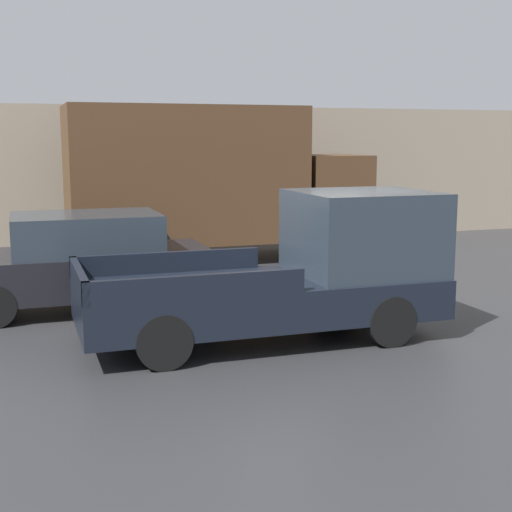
# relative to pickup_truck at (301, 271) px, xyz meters

# --- Properties ---
(ground_plane) EXTENTS (60.00, 60.00, 0.00)m
(ground_plane) POSITION_rel_pickup_truck_xyz_m (0.52, 0.72, -0.97)
(ground_plane) COLOR #2D2D30
(building_wall) EXTENTS (28.00, 0.15, 3.76)m
(building_wall) POSITION_rel_pickup_truck_xyz_m (0.52, 9.65, 0.90)
(building_wall) COLOR gray
(building_wall) RESTS_ON ground
(pickup_truck) EXTENTS (5.21, 2.04, 2.12)m
(pickup_truck) POSITION_rel_pickup_truck_xyz_m (0.00, 0.00, 0.00)
(pickup_truck) COLOR black
(pickup_truck) RESTS_ON ground
(car) EXTENTS (4.44, 1.97, 1.63)m
(car) POSITION_rel_pickup_truck_xyz_m (-2.91, 2.80, -0.15)
(car) COLOR black
(car) RESTS_ON ground
(delivery_truck) EXTENTS (7.12, 2.39, 3.63)m
(delivery_truck) POSITION_rel_pickup_truck_xyz_m (0.43, 6.89, 0.96)
(delivery_truck) COLOR #4C331E
(delivery_truck) RESTS_ON ground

